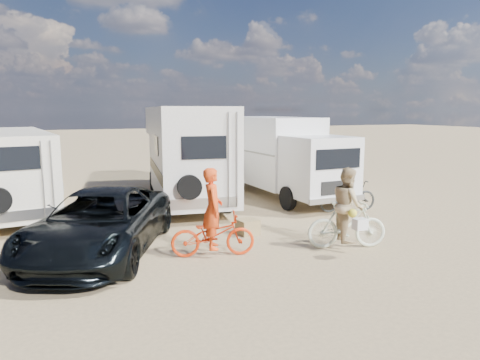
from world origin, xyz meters
name	(u,v)px	position (x,y,z in m)	size (l,w,h in m)	color
ground	(259,267)	(0.00, 0.00, 0.00)	(140.00, 140.00, 0.00)	tan
rv_main	(185,154)	(0.45, 7.27, 1.66)	(2.25, 7.61, 3.32)	white
rv_left	(9,173)	(-5.17, 7.24, 1.29)	(2.18, 6.48, 2.58)	beige
box_truck	(283,158)	(3.97, 6.44, 1.47)	(2.14, 6.55, 2.95)	white
dark_suv	(100,223)	(-2.94, 2.15, 0.72)	(2.38, 5.16, 1.43)	black
bike_man	(213,235)	(-0.64, 1.05, 0.49)	(0.64, 1.85, 0.97)	red
bike_woman	(347,225)	(2.45, 0.40, 0.56)	(0.53, 1.86, 1.12)	silver
rider_man	(213,216)	(-0.64, 1.05, 0.90)	(0.66, 0.43, 1.80)	#E24315
rider_woman	(347,212)	(2.45, 0.40, 0.87)	(0.84, 0.66, 1.73)	tan
bike_parked	(347,196)	(4.75, 3.55, 0.50)	(0.67, 1.92, 1.01)	#252725
cooler	(129,239)	(-2.30, 2.25, 0.25)	(0.62, 0.45, 0.49)	navy
crate	(248,227)	(0.76, 2.34, 0.20)	(0.49, 0.49, 0.40)	olive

